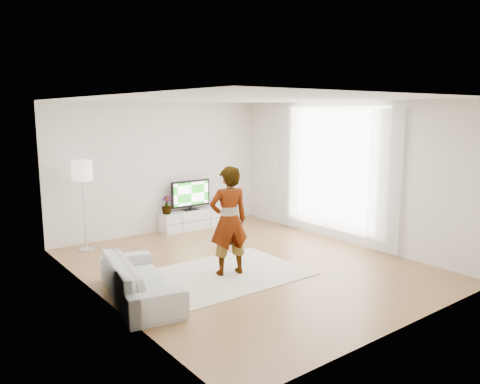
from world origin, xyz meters
TOP-DOWN VIEW (x-y plane):
  - floor at (0.00, 0.00)m, footprint 6.00×6.00m
  - ceiling at (0.00, 0.00)m, footprint 6.00×6.00m
  - wall_left at (-2.50, 0.00)m, footprint 0.02×6.00m
  - wall_right at (2.50, 0.00)m, footprint 0.02×6.00m
  - wall_back at (0.00, 3.00)m, footprint 5.00×0.02m
  - wall_front at (0.00, -3.00)m, footprint 5.00×0.02m
  - window at (2.48, 0.30)m, footprint 0.01×2.60m
  - curtain_near at (2.40, -1.00)m, footprint 0.04×0.70m
  - curtain_far at (2.40, 1.60)m, footprint 0.04×0.70m
  - media_console at (0.61, 2.76)m, footprint 1.47×0.42m
  - television at (0.61, 2.79)m, footprint 0.97×0.19m
  - game_console at (1.26, 2.76)m, footprint 0.08×0.18m
  - potted_plant at (-0.01, 2.77)m, footprint 0.29×0.29m
  - rug at (-0.58, -0.15)m, footprint 2.55×1.85m
  - player at (-0.50, -0.18)m, footprint 0.72×0.56m
  - sofa at (-2.08, -0.23)m, footprint 1.14×2.07m
  - floor_lamp at (-1.86, 2.57)m, footprint 0.38×0.38m

SIDE VIEW (x-z plane):
  - floor at x=0.00m, z-range 0.00..0.00m
  - rug at x=-0.58m, z-range 0.00..0.01m
  - media_console at x=0.61m, z-range 0.00..0.41m
  - sofa at x=-2.08m, z-range 0.00..0.57m
  - game_console at x=1.26m, z-range 0.41..0.66m
  - potted_plant at x=-0.01m, z-range 0.41..0.81m
  - television at x=0.61m, z-range 0.44..1.12m
  - player at x=-0.50m, z-range 0.01..1.76m
  - curtain_near at x=2.40m, z-range 0.05..2.65m
  - curtain_far at x=2.40m, z-range 0.05..2.65m
  - wall_left at x=-2.50m, z-range 0.00..2.80m
  - wall_right at x=2.50m, z-range 0.00..2.80m
  - wall_back at x=0.00m, z-range 0.00..2.80m
  - wall_front at x=0.00m, z-range 0.00..2.80m
  - floor_lamp at x=-1.86m, z-range 0.59..2.30m
  - window at x=2.48m, z-range 0.20..2.70m
  - ceiling at x=0.00m, z-range 2.80..2.80m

